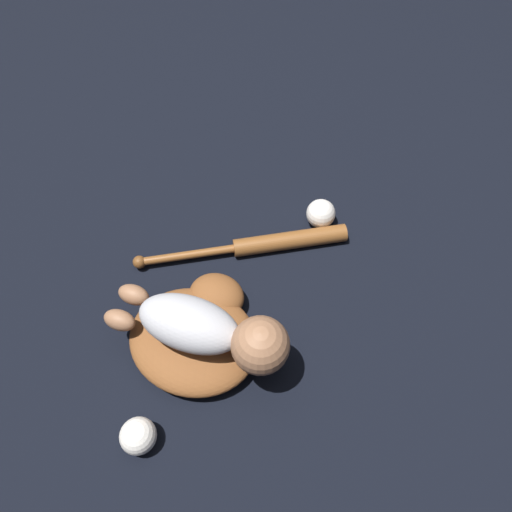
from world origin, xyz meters
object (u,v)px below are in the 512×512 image
object	(u,v)px
baseball	(321,214)
baseball_spare	(138,436)
baby_figure	(211,330)
baseball_bat	(269,243)
baseball_glove	(198,332)

from	to	relation	value
baseball	baseball_spare	world-z (taller)	baseball
baby_figure	baseball_bat	xyz separation A→B (m)	(0.09, 0.29, -0.10)
baseball_spare	baseball_glove	bearing A→B (deg)	72.29
baseball_glove	baseball_bat	bearing A→B (deg)	64.01
baseball	baseball_glove	bearing A→B (deg)	-124.57
baseball_glove	baseball_spare	distance (m)	0.24
baseball_bat	baseball_spare	size ratio (longest dim) A/B	7.03
baseball_bat	baseball	world-z (taller)	baseball
baseball_glove	baseball	distance (m)	0.44
baby_figure	baseball	bearing A→B (deg)	62.14
baby_figure	baseball_glove	bearing A→B (deg)	145.26
baseball_glove	baseball_spare	xyz separation A→B (m)	(-0.07, -0.23, -0.00)
baseball_glove	baby_figure	bearing A→B (deg)	-34.74
baseball_bat	baseball_spare	distance (m)	0.53
baseball_glove	baseball	world-z (taller)	same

